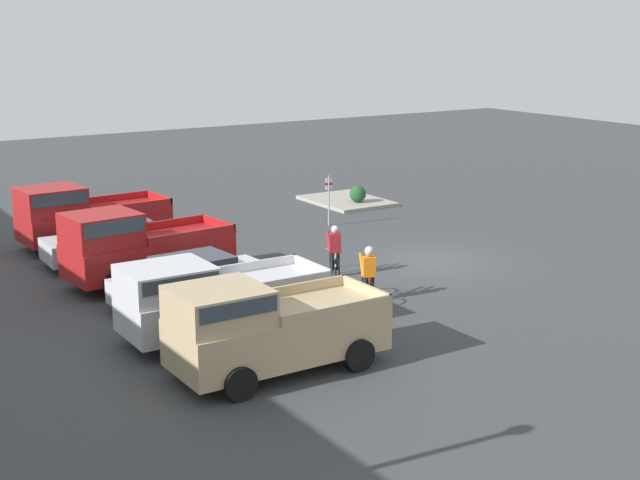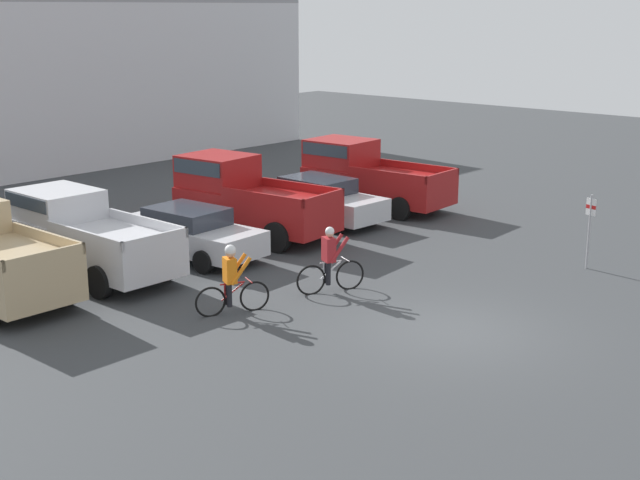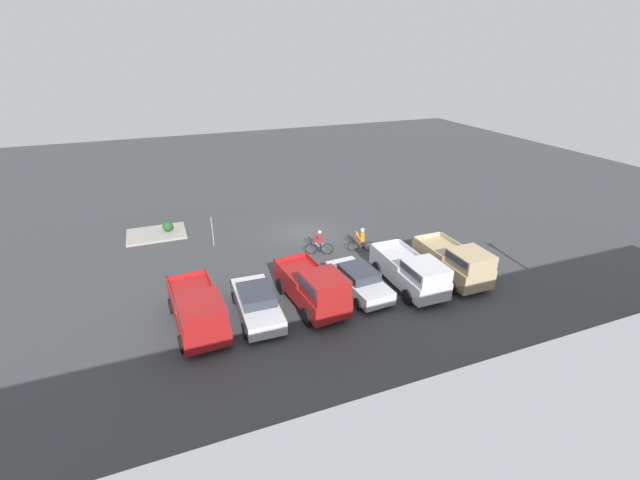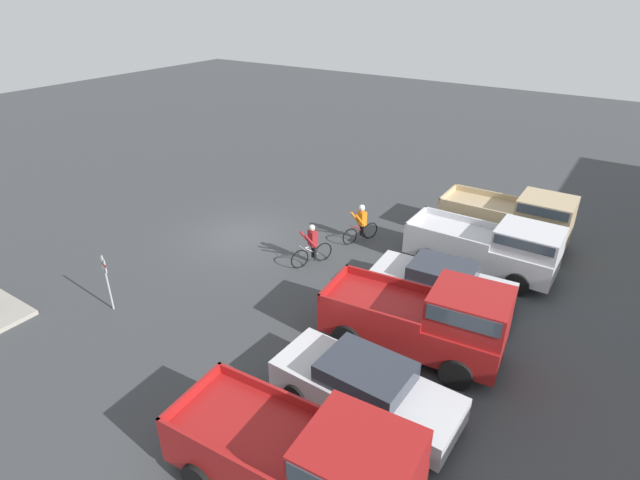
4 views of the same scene
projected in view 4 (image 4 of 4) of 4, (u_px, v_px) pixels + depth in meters
ground_plane at (243, 236)px, 21.07m from camera, size 80.00×80.00×0.00m
pickup_truck_0 at (514, 218)px, 20.02m from camera, size 2.25×4.97×2.22m
pickup_truck_1 at (493, 246)px, 17.99m from camera, size 2.19×5.30×2.07m
sedan_0 at (442, 283)px, 16.48m from camera, size 2.15×4.67×1.41m
pickup_truck_2 at (429, 318)px, 13.89m from camera, size 2.58×5.25×2.37m
sedan_1 at (365, 387)px, 12.22m from camera, size 2.05×4.75×1.44m
pickup_truck_3 at (310, 460)px, 9.85m from camera, size 2.50×5.33×2.25m
cyclist_0 at (312, 245)px, 18.68m from camera, size 1.67×0.78×1.66m
cyclist_1 at (361, 223)px, 20.36m from camera, size 1.64×0.77×1.64m
fire_lane_sign at (107, 277)px, 15.83m from camera, size 0.09×0.30×2.00m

